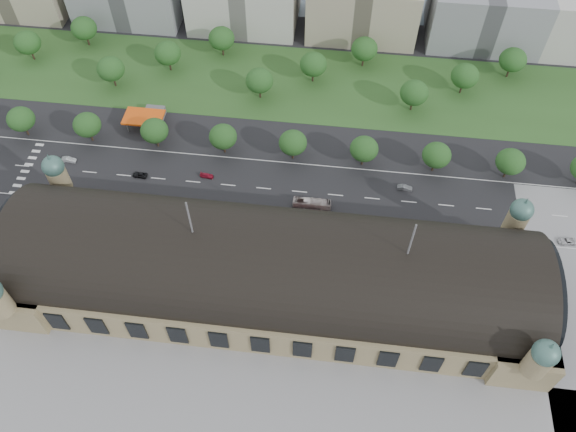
# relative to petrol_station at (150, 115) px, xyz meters

# --- Properties ---
(ground) EXTENTS (900.00, 900.00, 0.00)m
(ground) POSITION_rel_petrol_station_xyz_m (53.91, -65.28, -2.95)
(ground) COLOR black
(ground) RESTS_ON ground
(station) EXTENTS (150.00, 48.40, 44.30)m
(station) POSITION_rel_petrol_station_xyz_m (53.91, -65.28, 7.33)
(station) COLOR #8B7C56
(station) RESTS_ON ground
(road_slab) EXTENTS (260.00, 26.00, 0.10)m
(road_slab) POSITION_rel_petrol_station_xyz_m (33.91, -27.28, -2.95)
(road_slab) COLOR black
(road_slab) RESTS_ON ground
(grass_belt) EXTENTS (300.00, 45.00, 0.10)m
(grass_belt) POSITION_rel_petrol_station_xyz_m (38.91, 27.72, -2.95)
(grass_belt) COLOR #2B5020
(grass_belt) RESTS_ON ground
(petrol_station) EXTENTS (14.00, 13.00, 5.05)m
(petrol_station) POSITION_rel_petrol_station_xyz_m (0.00, 0.00, 0.00)
(petrol_station) COLOR #E64F0D
(petrol_station) RESTS_ON ground
(office_4) EXTENTS (45.00, 32.00, 24.00)m
(office_4) POSITION_rel_petrol_station_xyz_m (73.91, 67.72, 9.05)
(office_4) COLOR tan
(office_4) RESTS_ON ground
(office_5) EXTENTS (45.00, 32.00, 24.00)m
(office_5) POSITION_rel_petrol_station_xyz_m (123.91, 67.72, 9.05)
(office_5) COLOR gray
(office_5) RESTS_ON ground
(tree_row_1) EXTENTS (9.60, 9.60, 11.52)m
(tree_row_1) POSITION_rel_petrol_station_xyz_m (-42.09, -12.28, 4.48)
(tree_row_1) COLOR #2D2116
(tree_row_1) RESTS_ON ground
(tree_row_2) EXTENTS (9.60, 9.60, 11.52)m
(tree_row_2) POSITION_rel_petrol_station_xyz_m (-18.09, -12.28, 4.48)
(tree_row_2) COLOR #2D2116
(tree_row_2) RESTS_ON ground
(tree_row_3) EXTENTS (9.60, 9.60, 11.52)m
(tree_row_3) POSITION_rel_petrol_station_xyz_m (5.91, -12.28, 4.48)
(tree_row_3) COLOR #2D2116
(tree_row_3) RESTS_ON ground
(tree_row_4) EXTENTS (9.60, 9.60, 11.52)m
(tree_row_4) POSITION_rel_petrol_station_xyz_m (29.91, -12.28, 4.48)
(tree_row_4) COLOR #2D2116
(tree_row_4) RESTS_ON ground
(tree_row_5) EXTENTS (9.60, 9.60, 11.52)m
(tree_row_5) POSITION_rel_petrol_station_xyz_m (53.91, -12.28, 4.48)
(tree_row_5) COLOR #2D2116
(tree_row_5) RESTS_ON ground
(tree_row_6) EXTENTS (9.60, 9.60, 11.52)m
(tree_row_6) POSITION_rel_petrol_station_xyz_m (77.91, -12.28, 4.48)
(tree_row_6) COLOR #2D2116
(tree_row_6) RESTS_ON ground
(tree_row_7) EXTENTS (9.60, 9.60, 11.52)m
(tree_row_7) POSITION_rel_petrol_station_xyz_m (101.91, -12.28, 4.48)
(tree_row_7) COLOR #2D2116
(tree_row_7) RESTS_ON ground
(tree_row_8) EXTENTS (9.60, 9.60, 11.52)m
(tree_row_8) POSITION_rel_petrol_station_xyz_m (125.91, -12.28, 4.48)
(tree_row_8) COLOR #2D2116
(tree_row_8) RESTS_ON ground
(tree_belt_1) EXTENTS (10.40, 10.40, 12.48)m
(tree_belt_1) POSITION_rel_petrol_station_xyz_m (-57.09, 29.72, 5.10)
(tree_belt_1) COLOR #2D2116
(tree_belt_1) RESTS_ON ground
(tree_belt_2) EXTENTS (10.40, 10.40, 12.48)m
(tree_belt_2) POSITION_rel_petrol_station_xyz_m (-38.09, 41.72, 5.10)
(tree_belt_2) COLOR #2D2116
(tree_belt_2) RESTS_ON ground
(tree_belt_3) EXTENTS (10.40, 10.40, 12.48)m
(tree_belt_3) POSITION_rel_petrol_station_xyz_m (-19.09, 17.72, 5.10)
(tree_belt_3) COLOR #2D2116
(tree_belt_3) RESTS_ON ground
(tree_belt_4) EXTENTS (10.40, 10.40, 12.48)m
(tree_belt_4) POSITION_rel_petrol_station_xyz_m (-0.09, 29.72, 5.10)
(tree_belt_4) COLOR #2D2116
(tree_belt_4) RESTS_ON ground
(tree_belt_5) EXTENTS (10.40, 10.40, 12.48)m
(tree_belt_5) POSITION_rel_petrol_station_xyz_m (18.91, 41.72, 5.10)
(tree_belt_5) COLOR #2D2116
(tree_belt_5) RESTS_ON ground
(tree_belt_6) EXTENTS (10.40, 10.40, 12.48)m
(tree_belt_6) POSITION_rel_petrol_station_xyz_m (37.91, 17.72, 5.10)
(tree_belt_6) COLOR #2D2116
(tree_belt_6) RESTS_ON ground
(tree_belt_7) EXTENTS (10.40, 10.40, 12.48)m
(tree_belt_7) POSITION_rel_petrol_station_xyz_m (56.91, 29.72, 5.10)
(tree_belt_7) COLOR #2D2116
(tree_belt_7) RESTS_ON ground
(tree_belt_8) EXTENTS (10.40, 10.40, 12.48)m
(tree_belt_8) POSITION_rel_petrol_station_xyz_m (75.91, 41.72, 5.10)
(tree_belt_8) COLOR #2D2116
(tree_belt_8) RESTS_ON ground
(tree_belt_9) EXTENTS (10.40, 10.40, 12.48)m
(tree_belt_9) POSITION_rel_petrol_station_xyz_m (94.91, 17.72, 5.10)
(tree_belt_9) COLOR #2D2116
(tree_belt_9) RESTS_ON ground
(tree_belt_10) EXTENTS (10.40, 10.40, 12.48)m
(tree_belt_10) POSITION_rel_petrol_station_xyz_m (113.91, 29.72, 5.10)
(tree_belt_10) COLOR #2D2116
(tree_belt_10) RESTS_ON ground
(tree_belt_11) EXTENTS (10.40, 10.40, 12.48)m
(tree_belt_11) POSITION_rel_petrol_station_xyz_m (132.91, 41.72, 5.10)
(tree_belt_11) COLOR #2D2116
(tree_belt_11) RESTS_ON ground
(traffic_car_1) EXTENTS (4.99, 1.87, 1.63)m
(traffic_car_1) POSITION_rel_petrol_station_xyz_m (-22.81, -23.20, -2.13)
(traffic_car_1) COLOR #9CA0A4
(traffic_car_1) RESTS_ON ground
(traffic_car_2) EXTENTS (5.10, 2.55, 1.39)m
(traffic_car_2) POSITION_rel_petrol_station_xyz_m (3.56, -26.98, -2.26)
(traffic_car_2) COLOR black
(traffic_car_2) RESTS_ON ground
(traffic_car_3) EXTENTS (4.71, 2.27, 1.32)m
(traffic_car_3) POSITION_rel_petrol_station_xyz_m (26.11, -24.56, -2.29)
(traffic_car_3) COLOR maroon
(traffic_car_3) RESTS_ON ground
(traffic_car_4) EXTENTS (4.94, 2.42, 1.62)m
(traffic_car_4) POSITION_rel_petrol_station_xyz_m (48.89, -37.52, -2.14)
(traffic_car_4) COLOR #1E1A4A
(traffic_car_4) RESTS_ON ground
(traffic_car_5) EXTENTS (5.06, 2.06, 1.63)m
(traffic_car_5) POSITION_rel_petrol_station_xyz_m (92.49, -22.01, -2.13)
(traffic_car_5) COLOR slate
(traffic_car_5) RESTS_ON ground
(traffic_car_6) EXTENTS (5.65, 3.07, 1.50)m
(traffic_car_6) POSITION_rel_petrol_station_xyz_m (141.96, -37.71, -2.20)
(traffic_car_6) COLOR silver
(traffic_car_6) RESTS_ON ground
(parked_car_0) EXTENTS (4.45, 3.32, 1.40)m
(parked_car_0) POSITION_rel_petrol_station_xyz_m (-24.39, -44.28, -2.25)
(parked_car_0) COLOR black
(parked_car_0) RESTS_ON ground
(parked_car_1) EXTENTS (6.41, 4.73, 1.62)m
(parked_car_1) POSITION_rel_petrol_station_xyz_m (-11.58, -40.28, -2.14)
(parked_car_1) COLOR maroon
(parked_car_1) RESTS_ON ground
(parked_car_2) EXTENTS (5.35, 4.23, 1.45)m
(parked_car_2) POSITION_rel_petrol_station_xyz_m (-10.11, -43.68, -2.22)
(parked_car_2) COLOR #18163F
(parked_car_2) RESTS_ON ground
(parked_car_3) EXTENTS (4.91, 4.06, 1.58)m
(parked_car_3) POSITION_rel_petrol_station_xyz_m (7.48, -44.28, -2.16)
(parked_car_3) COLOR #595B60
(parked_car_3) RESTS_ON ground
(parked_car_4) EXTENTS (4.68, 4.25, 1.55)m
(parked_car_4) POSITION_rel_petrol_station_xyz_m (14.07, -40.28, -2.17)
(parked_car_4) COLOR silver
(parked_car_4) RESTS_ON ground
(parked_car_5) EXTENTS (5.39, 3.93, 1.36)m
(parked_car_5) POSITION_rel_petrol_station_xyz_m (3.17, -44.28, -2.27)
(parked_car_5) COLOR gray
(parked_car_5) RESTS_ON ground
(parked_car_6) EXTENTS (5.81, 4.51, 1.57)m
(parked_car_6) POSITION_rel_petrol_station_xyz_m (13.04, -40.28, -2.16)
(parked_car_6) COLOR black
(parked_car_6) RESTS_ON ground
(bus_west) EXTENTS (11.33, 3.72, 3.10)m
(bus_west) POSITION_rel_petrol_station_xyz_m (61.10, -38.28, -1.40)
(bus_west) COLOR #B01C36
(bus_west) RESTS_ON ground
(bus_mid) EXTENTS (12.41, 2.93, 3.45)m
(bus_mid) POSITION_rel_petrol_station_xyz_m (62.52, -33.28, -1.22)
(bus_mid) COLOR beige
(bus_mid) RESTS_ON ground
(bus_east) EXTENTS (10.73, 3.22, 2.95)m
(bus_east) POSITION_rel_petrol_station_xyz_m (80.42, -38.28, -1.48)
(bus_east) COLOR beige
(bus_east) RESTS_ON ground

